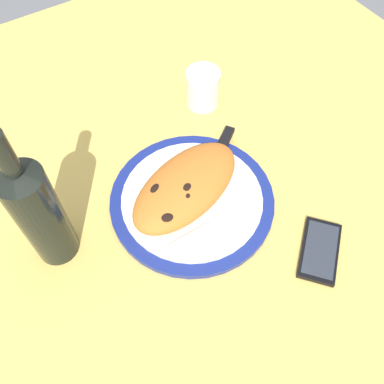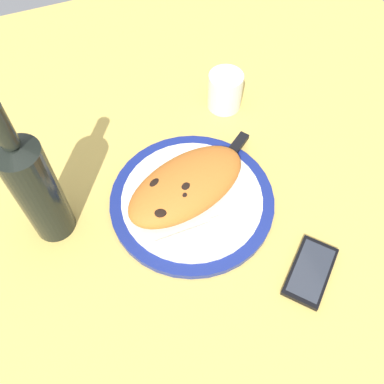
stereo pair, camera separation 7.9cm
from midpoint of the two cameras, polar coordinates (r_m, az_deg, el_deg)
ground_plane at (r=83.23cm, az=-2.71°, el=-2.15°), size 150.00×150.00×3.00cm
plate at (r=81.26cm, az=-2.77°, el=-1.32°), size 31.78×31.78×1.68cm
calzone at (r=78.39cm, az=-3.75°, el=0.57°), size 27.56×19.49×6.01cm
fork at (r=77.14cm, az=-0.79°, el=-4.82°), size 15.21×2.21×0.40cm
knife at (r=85.42cm, az=0.77°, el=4.56°), size 20.33×15.29×1.20cm
smartphone at (r=78.73cm, az=14.24°, el=-7.93°), size 13.55×12.97×1.16cm
water_glass at (r=96.25cm, az=-0.93°, el=13.52°), size 7.56×7.56×8.62cm
wine_bottle at (r=71.93cm, az=-23.14°, el=-2.77°), size 7.38×7.38×31.10cm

